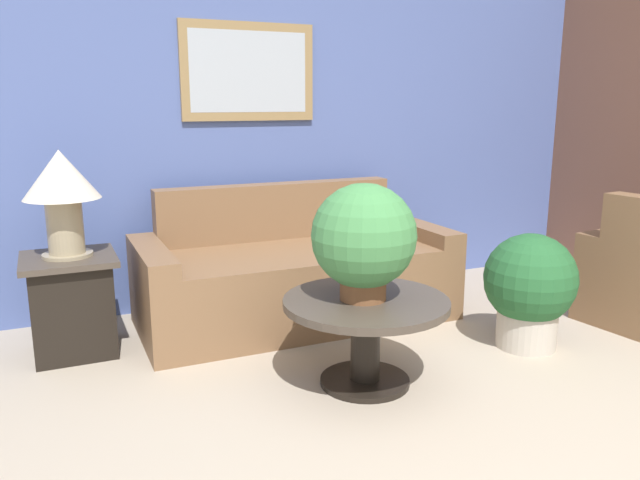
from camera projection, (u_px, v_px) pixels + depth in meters
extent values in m
cube|color=#5166A8|center=(288.00, 124.00, 4.62)|extent=(7.15, 0.06, 2.60)
cube|color=#997A4C|center=(249.00, 72.00, 4.37)|extent=(0.97, 0.03, 0.67)
cube|color=#B2BCC6|center=(249.00, 72.00, 4.36)|extent=(0.85, 0.01, 0.55)
cube|color=brown|center=(297.00, 285.00, 4.22)|extent=(1.72, 0.92, 0.50)
cube|color=brown|center=(277.00, 211.00, 4.46)|extent=(1.72, 0.16, 0.39)
cube|color=brown|center=(154.00, 295.00, 3.83)|extent=(0.18, 0.92, 0.60)
cube|color=brown|center=(417.00, 263.00, 4.59)|extent=(0.18, 0.92, 0.60)
cube|color=brown|center=(623.00, 270.00, 4.39)|extent=(0.88, 0.28, 0.60)
cylinder|color=black|center=(365.00, 381.00, 3.31)|extent=(0.47, 0.47, 0.03)
cylinder|color=black|center=(365.00, 343.00, 3.26)|extent=(0.16, 0.16, 0.40)
cylinder|color=#473D33|center=(366.00, 302.00, 3.21)|extent=(0.86, 0.86, 0.04)
cube|color=black|center=(73.00, 308.00, 3.67)|extent=(0.44, 0.44, 0.55)
cube|color=#473D33|center=(68.00, 259.00, 3.60)|extent=(0.52, 0.52, 0.03)
cylinder|color=tan|center=(68.00, 254.00, 3.59)|extent=(0.28, 0.28, 0.02)
cylinder|color=tan|center=(65.00, 226.00, 3.56)|extent=(0.20, 0.20, 0.32)
cone|color=beige|center=(60.00, 174.00, 3.49)|extent=(0.42, 0.42, 0.28)
cylinder|color=brown|center=(363.00, 287.00, 3.19)|extent=(0.24, 0.24, 0.13)
sphere|color=#428447|center=(364.00, 236.00, 3.13)|extent=(0.54, 0.54, 0.54)
cylinder|color=beige|center=(526.00, 329.00, 3.79)|extent=(0.36, 0.36, 0.22)
sphere|color=#235B2D|center=(530.00, 279.00, 3.72)|extent=(0.55, 0.55, 0.55)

